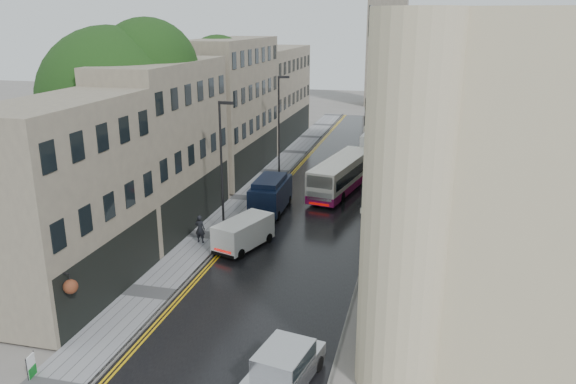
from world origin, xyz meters
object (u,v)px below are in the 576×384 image
at_px(tree_near, 115,126).
at_px(lamp_post_near, 222,169).
at_px(white_van, 218,238).
at_px(tree_far, 197,108).
at_px(navy_van, 251,200).
at_px(white_lorry, 363,153).
at_px(lamp_post_far, 279,127).
at_px(estate_sign, 31,366).
at_px(pedestrian, 200,229).
at_px(cream_bus, 317,182).

relative_size(tree_near, lamp_post_near, 1.60).
xyz_separation_m(white_van, lamp_post_near, (-0.86, 3.32, 3.47)).
xyz_separation_m(tree_far, navy_van, (7.98, -9.70, -4.86)).
bearing_deg(white_lorry, tree_near, -125.60).
bearing_deg(lamp_post_far, tree_far, 167.49).
distance_m(tree_near, tree_far, 13.02).
height_order(tree_far, navy_van, tree_far).
distance_m(white_van, estate_sign, 13.89).
bearing_deg(tree_far, pedestrian, -67.39).
relative_size(tree_near, tree_far, 1.11).
distance_m(navy_van, lamp_post_near, 4.52).
xyz_separation_m(tree_near, navy_van, (8.28, 3.30, -5.57)).
bearing_deg(tree_near, white_lorry, 50.90).
bearing_deg(estate_sign, tree_far, 92.06).
bearing_deg(white_lorry, cream_bus, -102.21).
height_order(cream_bus, white_lorry, white_lorry).
distance_m(white_lorry, white_van, 22.09).
distance_m(tree_near, cream_bus, 15.86).
bearing_deg(navy_van, estate_sign, -99.35).
distance_m(white_lorry, estate_sign, 35.94).
xyz_separation_m(tree_far, white_van, (7.90, -16.20, -5.25)).
bearing_deg(lamp_post_near, tree_far, 120.55).
xyz_separation_m(tree_near, white_lorry, (14.57, 17.93, -5.08)).
bearing_deg(white_van, lamp_post_near, 122.99).
relative_size(tree_far, navy_van, 2.35).
bearing_deg(cream_bus, estate_sign, -94.05).
bearing_deg(white_van, cream_bus, 90.82).
xyz_separation_m(navy_van, pedestrian, (-1.70, -5.38, -0.35)).
distance_m(tree_far, white_van, 18.77).
distance_m(tree_near, navy_van, 10.51).
relative_size(white_lorry, pedestrian, 3.87).
bearing_deg(lamp_post_near, navy_van, 75.34).
bearing_deg(cream_bus, white_van, -97.30).
distance_m(tree_near, white_van, 10.63).
bearing_deg(white_lorry, tree_far, -157.44).
height_order(lamp_post_far, estate_sign, lamp_post_far).
bearing_deg(tree_near, estate_sign, -72.03).
bearing_deg(navy_van, pedestrian, -108.82).
height_order(tree_far, lamp_post_near, tree_far).
bearing_deg(tree_far, tree_near, -91.32).
relative_size(navy_van, pedestrian, 2.93).
xyz_separation_m(tree_far, cream_bus, (11.70, -4.24, -4.83)).
bearing_deg(pedestrian, white_lorry, -107.55).
xyz_separation_m(navy_van, lamp_post_far, (-0.87, 11.19, 3.17)).
xyz_separation_m(cream_bus, estate_sign, (-6.55, -25.57, -0.81)).
relative_size(tree_near, white_van, 3.27).
bearing_deg(lamp_post_far, pedestrian, -117.18).
bearing_deg(tree_far, cream_bus, -19.91).
height_order(lamp_post_near, estate_sign, lamp_post_near).
relative_size(tree_far, lamp_post_near, 1.44).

